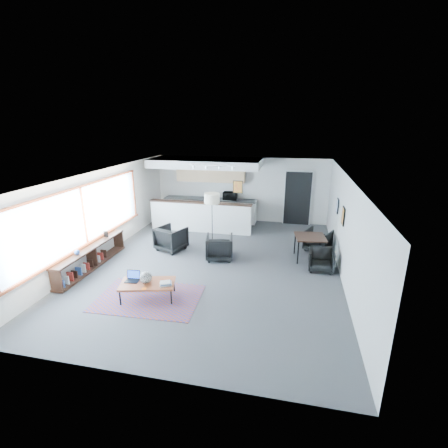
% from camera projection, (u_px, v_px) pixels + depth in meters
% --- Properties ---
extents(room, '(7.02, 9.02, 2.62)m').
position_uv_depth(room, '(214.00, 221.00, 9.07)').
color(room, '#464648').
rests_on(room, ground).
extents(window, '(0.10, 5.95, 1.66)m').
position_uv_depth(window, '(84.00, 217.00, 8.89)').
color(window, '#8CBFFF').
rests_on(window, room).
extents(console, '(0.35, 3.00, 0.80)m').
position_uv_depth(console, '(91.00, 258.00, 9.06)').
color(console, black).
rests_on(console, floor).
extents(kitchenette, '(4.20, 1.96, 2.60)m').
position_uv_depth(kitchenette, '(207.00, 190.00, 12.74)').
color(kitchenette, white).
rests_on(kitchenette, floor).
extents(doorway, '(1.10, 0.12, 2.15)m').
position_uv_depth(doorway, '(297.00, 198.00, 12.79)').
color(doorway, black).
rests_on(doorway, room).
extents(track_light, '(1.60, 0.07, 0.15)m').
position_uv_depth(track_light, '(212.00, 166.00, 10.86)').
color(track_light, silver).
rests_on(track_light, room).
extents(wall_art_lower, '(0.03, 0.38, 0.48)m').
position_uv_depth(wall_art_lower, '(343.00, 216.00, 8.67)').
color(wall_art_lower, black).
rests_on(wall_art_lower, room).
extents(wall_art_upper, '(0.03, 0.34, 0.44)m').
position_uv_depth(wall_art_upper, '(337.00, 206.00, 9.89)').
color(wall_art_upper, black).
rests_on(wall_art_upper, room).
extents(kilim_rug, '(2.45, 1.72, 0.01)m').
position_uv_depth(kilim_rug, '(149.00, 298.00, 7.62)').
color(kilim_rug, '#5A3346').
rests_on(kilim_rug, floor).
extents(coffee_table, '(1.37, 0.95, 0.41)m').
position_uv_depth(coffee_table, '(148.00, 284.00, 7.51)').
color(coffee_table, brown).
rests_on(coffee_table, floor).
extents(laptop, '(0.33, 0.28, 0.22)m').
position_uv_depth(laptop, '(133.00, 278.00, 7.61)').
color(laptop, black).
rests_on(laptop, coffee_table).
extents(ceramic_pot, '(0.28, 0.28, 0.28)m').
position_uv_depth(ceramic_pot, '(146.00, 277.00, 7.45)').
color(ceramic_pot, gray).
rests_on(ceramic_pot, coffee_table).
extents(book_stack, '(0.34, 0.31, 0.08)m').
position_uv_depth(book_stack, '(166.00, 283.00, 7.39)').
color(book_stack, silver).
rests_on(book_stack, coffee_table).
extents(coaster, '(0.12, 0.12, 0.01)m').
position_uv_depth(coaster, '(144.00, 289.00, 7.23)').
color(coaster, '#E5590C').
rests_on(coaster, coffee_table).
extents(armchair_left, '(1.04, 1.01, 0.84)m').
position_uv_depth(armchair_left, '(171.00, 237.00, 10.37)').
color(armchair_left, black).
rests_on(armchair_left, floor).
extents(armchair_right, '(0.90, 0.86, 0.80)m').
position_uv_depth(armchair_right, '(220.00, 246.00, 9.70)').
color(armchair_right, black).
rests_on(armchair_right, floor).
extents(floor_lamp, '(0.64, 0.64, 1.75)m').
position_uv_depth(floor_lamp, '(212.00, 200.00, 10.51)').
color(floor_lamp, black).
rests_on(floor_lamp, floor).
extents(dining_table, '(0.96, 0.96, 0.72)m').
position_uv_depth(dining_table, '(310.00, 238.00, 9.58)').
color(dining_table, black).
rests_on(dining_table, floor).
extents(dining_chair_near, '(0.58, 0.54, 0.58)m').
position_uv_depth(dining_chair_near, '(321.00, 260.00, 8.97)').
color(dining_chair_near, black).
rests_on(dining_chair_near, floor).
extents(dining_chair_far, '(0.81, 0.79, 0.64)m').
position_uv_depth(dining_chair_far, '(318.00, 241.00, 10.36)').
color(dining_chair_far, black).
rests_on(dining_chair_far, floor).
extents(microwave, '(0.56, 0.32, 0.38)m').
position_uv_depth(microwave, '(230.00, 195.00, 13.06)').
color(microwave, black).
rests_on(microwave, kitchenette).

